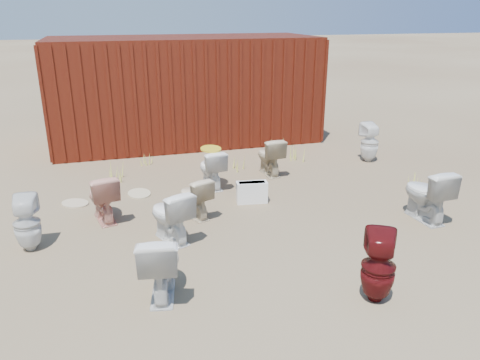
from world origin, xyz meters
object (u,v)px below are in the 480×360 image
object	(u,v)px
toilet_front_pink	(103,197)
toilet_front_c	(170,215)
toilet_back_beige_right	(270,156)
toilet_back_yellowlid	(211,169)
toilet_front_a	(160,264)
loose_tank	(252,192)
toilet_back_a	(27,223)
shipping_container	(186,90)
toilet_front_maroon	(378,267)
toilet_back_beige_left	(194,197)
toilet_back_e	(370,142)
toilet_front_e	(427,194)

from	to	relation	value
toilet_front_pink	toilet_front_c	world-z (taller)	toilet_front_c
toilet_back_beige_right	toilet_back_yellowlid	world-z (taller)	toilet_back_beige_right
toilet_front_a	loose_tank	size ratio (longest dim) A/B	1.55
toilet_back_a	toilet_front_a	bearing A→B (deg)	136.54
toilet_back_a	shipping_container	bearing A→B (deg)	-119.49
loose_tank	toilet_front_c	bearing A→B (deg)	-138.48
toilet_front_a	toilet_back_beige_right	size ratio (longest dim) A/B	1.07
toilet_front_maroon	toilet_back_yellowlid	xyz separation A→B (m)	(-0.94, 3.84, -0.06)
toilet_front_c	toilet_back_beige_left	distance (m)	0.81
toilet_front_a	loose_tank	xyz separation A→B (m)	(1.75, 2.24, -0.21)
shipping_container	toilet_back_beige_right	size ratio (longest dim) A/B	8.31
toilet_front_a	toilet_front_maroon	xyz separation A→B (m)	(2.21, -0.74, 0.02)
shipping_container	toilet_back_beige_left	bearing A→B (deg)	-98.72
toilet_back_e	toilet_front_pink	bearing A→B (deg)	15.32
toilet_back_beige_left	toilet_back_e	size ratio (longest dim) A/B	0.80
toilet_front_a	toilet_back_a	bearing A→B (deg)	-33.92
toilet_front_maroon	toilet_front_e	distance (m)	2.45
toilet_front_a	toilet_front_e	world-z (taller)	toilet_front_e
toilet_front_maroon	toilet_back_beige_right	world-z (taller)	toilet_front_maroon
toilet_front_c	toilet_back_e	world-z (taller)	toilet_back_e
toilet_back_beige_left	toilet_back_e	world-z (taller)	toilet_back_e
toilet_front_a	toilet_back_e	bearing A→B (deg)	-131.19
loose_tank	toilet_front_e	bearing A→B (deg)	-22.64
toilet_back_yellowlid	toilet_back_e	xyz separation A→B (m)	(3.48, 0.59, 0.05)
toilet_back_a	loose_tank	bearing A→B (deg)	-166.12
toilet_front_pink	toilet_back_a	bearing A→B (deg)	24.40
toilet_back_e	toilet_front_a	bearing A→B (deg)	37.68
toilet_front_e	loose_tank	xyz separation A→B (m)	(-2.28, 1.35, -0.23)
toilet_front_maroon	loose_tank	distance (m)	3.03
loose_tank	toilet_back_a	bearing A→B (deg)	-159.65
toilet_front_maroon	toilet_front_pink	bearing A→B (deg)	-16.72
toilet_back_beige_right	toilet_back_e	distance (m)	2.26
toilet_back_e	loose_tank	xyz separation A→B (m)	(-3.00, -1.44, -0.23)
toilet_front_pink	toilet_front_maroon	xyz separation A→B (m)	(2.79, -2.96, 0.04)
toilet_front_c	loose_tank	distance (m)	1.77
toilet_front_e	toilet_back_e	distance (m)	2.88
toilet_back_beige_right	loose_tank	bearing A→B (deg)	55.07
toilet_front_pink	loose_tank	distance (m)	2.33
toilet_front_e	toilet_back_beige_left	xyz separation A→B (m)	(-3.29, 1.05, -0.08)
toilet_back_beige_left	toilet_back_beige_right	size ratio (longest dim) A/B	0.89
toilet_front_c	toilet_front_maroon	world-z (taller)	toilet_front_maroon
loose_tank	toilet_back_beige_left	bearing A→B (deg)	-155.48
toilet_back_e	loose_tank	world-z (taller)	toilet_back_e
toilet_front_pink	toilet_back_a	distance (m)	1.18
shipping_container	toilet_back_beige_right	distance (m)	3.27
toilet_back_beige_right	toilet_front_a	bearing A→B (deg)	50.42
toilet_front_e	toilet_front_pink	bearing A→B (deg)	-19.08
toilet_front_c	toilet_front_e	xyz separation A→B (m)	(3.75, -0.38, 0.04)
toilet_front_a	loose_tank	distance (m)	2.85
toilet_back_beige_left	toilet_front_c	bearing A→B (deg)	35.93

